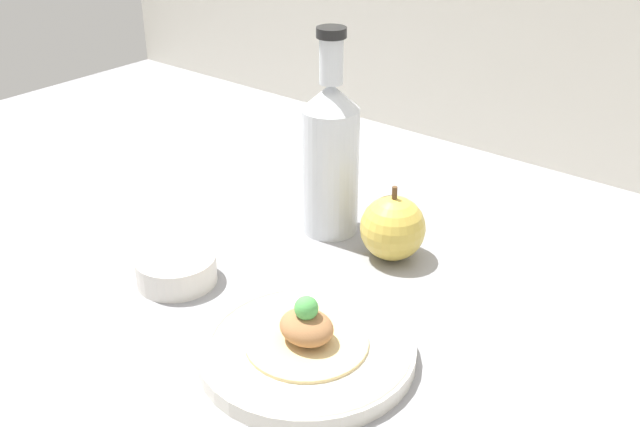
# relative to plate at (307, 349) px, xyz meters

# --- Properties ---
(ground_plane) EXTENTS (1.80, 1.10, 0.04)m
(ground_plane) POSITION_rel_plate_xyz_m (-0.07, 0.07, -0.03)
(ground_plane) COLOR gray
(plate) EXTENTS (0.22, 0.22, 0.02)m
(plate) POSITION_rel_plate_xyz_m (0.00, 0.00, 0.00)
(plate) COLOR silver
(plate) RESTS_ON ground_plane
(plated_food) EXTENTS (0.12, 0.12, 0.06)m
(plated_food) POSITION_rel_plate_xyz_m (-0.00, 0.00, 0.02)
(plated_food) COLOR #D6BC7F
(plated_food) RESTS_ON plate
(cider_bottle) EXTENTS (0.07, 0.07, 0.27)m
(cider_bottle) POSITION_rel_plate_xyz_m (-0.15, 0.23, 0.10)
(cider_bottle) COLOR silver
(cider_bottle) RESTS_ON ground_plane
(apple) EXTENTS (0.08, 0.08, 0.10)m
(apple) POSITION_rel_plate_xyz_m (-0.05, 0.22, 0.03)
(apple) COLOR gold
(apple) RESTS_ON ground_plane
(dipping_bowl) EXTENTS (0.09, 0.09, 0.03)m
(dipping_bowl) POSITION_rel_plate_xyz_m (-0.21, 0.01, 0.01)
(dipping_bowl) COLOR silver
(dipping_bowl) RESTS_ON ground_plane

